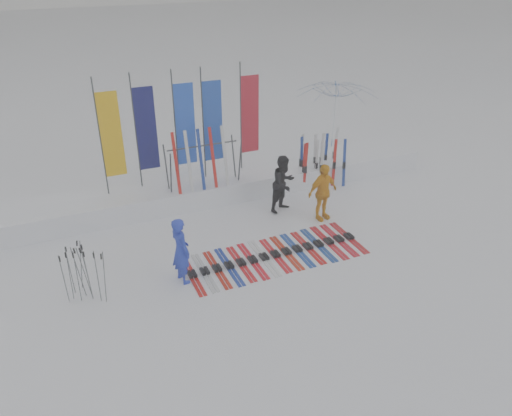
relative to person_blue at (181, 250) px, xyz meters
name	(u,v)px	position (x,y,z in m)	size (l,w,h in m)	color
ground	(276,279)	(1.92, -0.81, -0.78)	(120.00, 120.00, 0.00)	white
snow_bank	(210,187)	(1.92, 3.79, -0.48)	(14.00, 1.60, 0.60)	white
person_blue	(181,250)	(0.00, 0.00, 0.00)	(0.57, 0.38, 1.57)	#2033BD
person_black	(284,184)	(3.55, 2.14, 0.03)	(0.79, 0.62, 1.63)	black
person_yellow	(323,192)	(4.28, 1.26, 0.02)	(0.94, 0.39, 1.60)	#ECA10F
tent_canopy	(335,117)	(7.23, 5.53, 0.51)	(2.81, 2.87, 2.58)	white
ski_row	(275,254)	(2.33, 0.07, -0.75)	(4.35, 1.69, 0.07)	red
pole_cluster	(82,273)	(-2.07, 0.25, -0.18)	(0.85, 0.74, 1.24)	#595B60
feather_flags	(182,125)	(1.26, 3.97, 1.46)	(4.61, 0.22, 3.20)	#383A3F
ski_rack	(203,159)	(1.65, 3.39, 0.60)	(2.04, 0.80, 1.23)	#383A3F
upright_skis	(319,161)	(5.29, 3.24, 0.00)	(1.44, 0.84, 1.67)	silver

